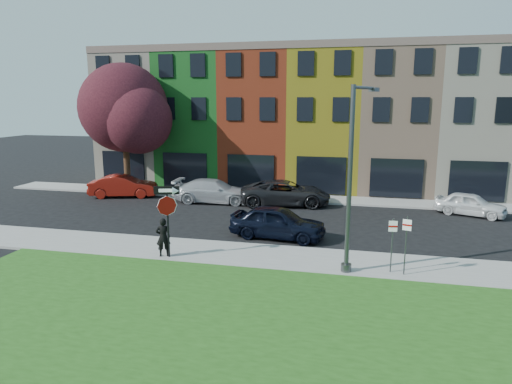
% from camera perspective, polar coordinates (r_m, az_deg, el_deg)
% --- Properties ---
extents(ground, '(120.00, 120.00, 0.00)m').
position_cam_1_polar(ground, '(16.78, 2.97, -11.90)').
color(ground, black).
rests_on(ground, ground).
extents(sidewalk_near, '(40.00, 3.00, 0.12)m').
position_cam_1_polar(sidewalk_near, '(19.34, 10.47, -8.64)').
color(sidewalk_near, gray).
rests_on(sidewalk_near, ground).
extents(sidewalk_far, '(40.00, 2.40, 0.12)m').
position_cam_1_polar(sidewalk_far, '(31.39, 2.39, -0.63)').
color(sidewalk_far, gray).
rests_on(sidewalk_far, ground).
extents(rowhouse_block, '(30.00, 10.12, 10.00)m').
position_cam_1_polar(rowhouse_block, '(36.75, 5.04, 8.86)').
color(rowhouse_block, beige).
rests_on(rowhouse_block, ground).
extents(stop_sign, '(1.02, 0.32, 3.04)m').
position_cam_1_polar(stop_sign, '(19.22, -11.05, -1.85)').
color(stop_sign, black).
rests_on(stop_sign, sidewalk_near).
extents(man, '(0.85, 0.77, 1.66)m').
position_cam_1_polar(man, '(19.72, -11.53, -5.56)').
color(man, black).
rests_on(man, sidewalk_near).
extents(sedan_near, '(2.99, 5.10, 1.58)m').
position_cam_1_polar(sedan_near, '(22.27, 2.74, -3.78)').
color(sedan_near, black).
rests_on(sedan_near, ground).
extents(parked_car_red, '(4.04, 5.46, 1.52)m').
position_cam_1_polar(parked_car_red, '(32.90, -16.22, 0.72)').
color(parked_car_red, maroon).
rests_on(parked_car_red, ground).
extents(parked_car_silver, '(2.73, 5.48, 1.52)m').
position_cam_1_polar(parked_car_silver, '(30.02, -5.27, 0.13)').
color(parked_car_silver, '#AAAAAE').
rests_on(parked_car_silver, ground).
extents(parked_car_dark, '(4.40, 6.52, 1.58)m').
position_cam_1_polar(parked_car_dark, '(29.20, 3.71, -0.10)').
color(parked_car_dark, black).
rests_on(parked_car_dark, ground).
extents(parked_car_white, '(4.22, 4.97, 1.33)m').
position_cam_1_polar(parked_car_white, '(29.38, 25.23, -1.38)').
color(parked_car_white, white).
rests_on(parked_car_white, ground).
extents(street_lamp, '(1.17, 2.46, 7.07)m').
position_cam_1_polar(street_lamp, '(17.54, 11.91, 1.50)').
color(street_lamp, '#434548').
rests_on(street_lamp, sidewalk_near).
extents(parking_sign_a, '(0.31, 0.12, 2.28)m').
position_cam_1_polar(parking_sign_a, '(18.04, 18.25, -5.59)').
color(parking_sign_a, '#434548').
rests_on(parking_sign_a, sidewalk_near).
extents(parking_sign_b, '(0.32, 0.10, 2.14)m').
position_cam_1_polar(parking_sign_b, '(18.17, 16.66, -5.63)').
color(parking_sign_b, '#434548').
rests_on(parking_sign_b, sidewalk_near).
extents(tree_purple, '(7.42, 6.50, 9.05)m').
position_cam_1_polar(tree_purple, '(33.89, -15.97, 9.81)').
color(tree_purple, black).
rests_on(tree_purple, sidewalk_far).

